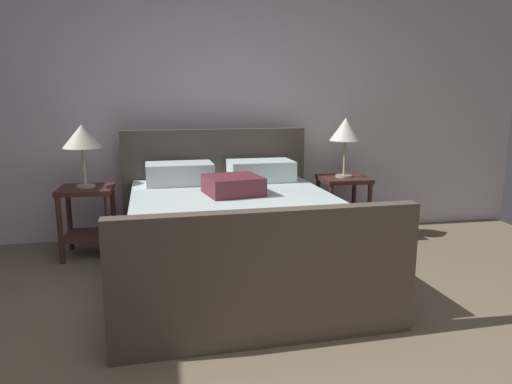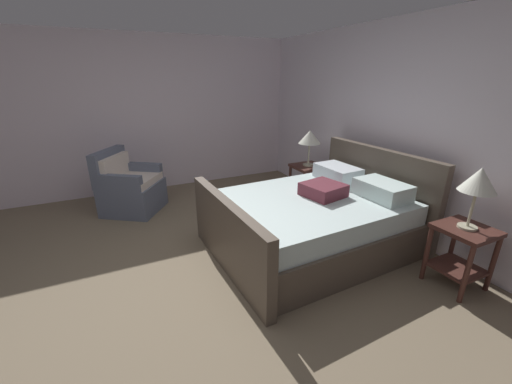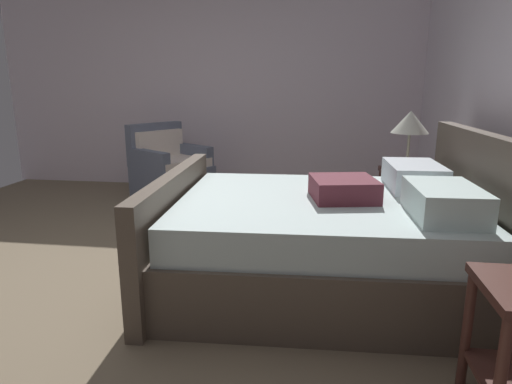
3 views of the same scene
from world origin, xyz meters
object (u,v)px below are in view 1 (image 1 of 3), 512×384
bed (234,232)px  nightstand_right (343,197)px  table_lamp_left (82,138)px  nightstand_left (87,210)px  table_lamp_right (345,131)px

bed → nightstand_right: bed is taller
nightstand_right → table_lamp_left: table_lamp_left is taller
nightstand_left → table_lamp_left: table_lamp_left is taller
table_lamp_right → nightstand_left: table_lamp_right is taller
bed → nightstand_left: bearing=148.8°
nightstand_right → table_lamp_left: size_ratio=1.14×
nightstand_left → table_lamp_left: size_ratio=1.14×
table_lamp_right → nightstand_left: size_ratio=0.93×
nightstand_right → table_lamp_right: (0.00, 0.00, 0.64)m
bed → table_lamp_left: table_lamp_left is taller
table_lamp_right → nightstand_left: bearing=-177.6°
bed → nightstand_right: 1.43m
bed → nightstand_right: (1.17, 0.81, 0.06)m
nightstand_left → nightstand_right: bearing=2.4°
nightstand_right → nightstand_left: 2.35m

